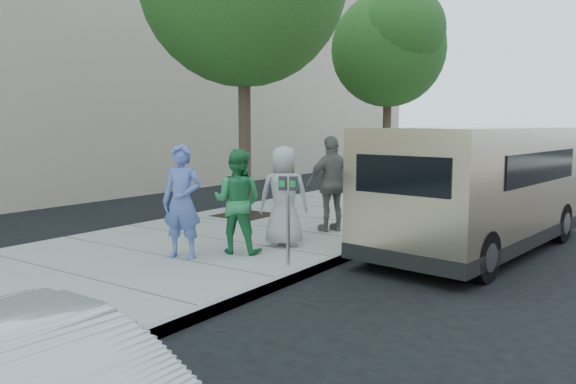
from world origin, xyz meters
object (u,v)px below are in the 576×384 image
at_px(person_gray_shirt, 284,196).
at_px(person_officer, 182,202).
at_px(person_green_shirt, 237,201).
at_px(person_striped_polo, 332,184).
at_px(van, 481,186).
at_px(parking_meter, 288,201).
at_px(tree_far, 390,44).

bearing_deg(person_gray_shirt, person_officer, 26.32).
xyz_separation_m(person_officer, person_green_shirt, (0.48, 0.77, -0.04)).
xyz_separation_m(person_green_shirt, person_striped_polo, (0.32, 2.50, 0.09)).
bearing_deg(van, person_officer, -125.43).
xyz_separation_m(parking_meter, person_officer, (-1.64, -0.55, -0.07)).
height_order(tree_far, parking_meter, tree_far).
relative_size(person_green_shirt, person_gray_shirt, 0.98).
relative_size(parking_meter, person_striped_polo, 0.71).
distance_m(tree_far, person_striped_polo, 9.34).
relative_size(van, person_green_shirt, 3.57).
bearing_deg(person_gray_shirt, van, -177.93).
xyz_separation_m(person_officer, person_gray_shirt, (0.80, 1.63, -0.03)).
distance_m(van, person_officer, 5.22).
relative_size(parking_meter, van, 0.22).
height_order(van, person_green_shirt, van).
bearing_deg(person_officer, van, 28.74).
bearing_deg(person_gray_shirt, parking_meter, 90.13).
height_order(parking_meter, person_gray_shirt, person_gray_shirt).
relative_size(person_officer, person_green_shirt, 1.05).
relative_size(tree_far, person_green_shirt, 3.83).
bearing_deg(person_green_shirt, person_officer, 38.46).
relative_size(tree_far, parking_meter, 4.87).
bearing_deg(tree_far, person_striped_polo, -72.42).
height_order(tree_far, person_green_shirt, tree_far).
height_order(person_officer, person_green_shirt, person_officer).
relative_size(person_officer, person_gray_shirt, 1.03).
height_order(tree_far, person_striped_polo, tree_far).
bearing_deg(parking_meter, person_green_shirt, 147.95).
bearing_deg(tree_far, person_officer, -81.14).
distance_m(parking_meter, person_officer, 1.73).
xyz_separation_m(tree_far, person_green_shirt, (2.26, -10.64, -3.89)).
bearing_deg(tree_far, person_green_shirt, -78.02).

